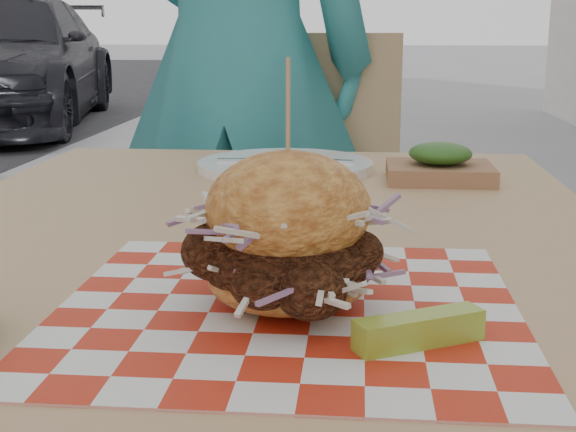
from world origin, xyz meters
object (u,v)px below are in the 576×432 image
object	(u,v)px
diner	(236,59)
car_dark	(3,61)
sandwich	(288,240)
patio_table	(250,309)
patio_chair	(310,206)

from	to	relation	value
diner	car_dark	bearing A→B (deg)	-58.94
car_dark	sandwich	bearing A→B (deg)	-74.76
car_dark	sandwich	xyz separation A→B (m)	(3.43, -7.07, 0.18)
patio_table	sandwich	bearing A→B (deg)	-74.08
patio_table	sandwich	xyz separation A→B (m)	(0.06, -0.21, 0.13)
sandwich	patio_table	bearing A→B (deg)	105.92
diner	patio_table	bearing A→B (deg)	101.57
patio_table	patio_chair	distance (m)	1.04
diner	patio_table	world-z (taller)	diner
diner	patio_chair	size ratio (longest dim) A/B	1.88
diner	patio_chair	xyz separation A→B (m)	(0.18, -0.03, -0.34)
diner	patio_chair	distance (m)	0.38
patio_table	sandwich	size ratio (longest dim) A/B	6.22
car_dark	patio_chair	bearing A→B (deg)	-70.59
diner	patio_chair	world-z (taller)	diner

